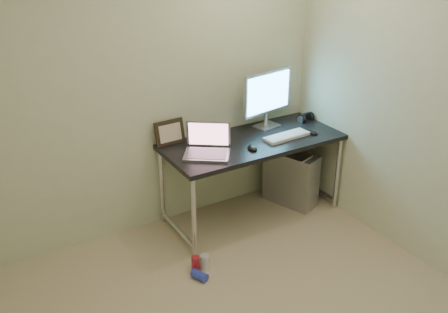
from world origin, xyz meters
TOP-DOWN VIEW (x-y plane):
  - wall_back at (0.00, 1.75)m, footprint 3.50×0.02m
  - desk at (0.96, 1.41)m, footprint 1.57×0.69m
  - tower_computer at (1.41, 1.40)m, footprint 0.37×0.54m
  - cable_a at (1.36, 1.70)m, footprint 0.01×0.16m
  - cable_b at (1.45, 1.68)m, footprint 0.02×0.11m
  - can_red at (0.14, 0.94)m, footprint 0.07×0.07m
  - can_white at (0.20, 0.91)m, footprint 0.09×0.09m
  - can_blue at (0.11, 0.82)m, footprint 0.11×0.14m
  - laptop at (0.49, 1.36)m, footprint 0.46×0.45m
  - monitor at (1.24, 1.60)m, footprint 0.56×0.20m
  - keyboard at (1.24, 1.30)m, footprint 0.44×0.16m
  - mouse_right at (1.50, 1.25)m, footprint 0.09×0.13m
  - mouse_left at (0.85, 1.24)m, footprint 0.10×0.14m
  - headphones at (1.65, 1.53)m, footprint 0.16×0.10m
  - picture_frame at (0.31, 1.69)m, footprint 0.27×0.08m
  - webcam at (0.59, 1.71)m, footprint 0.05×0.04m

SIDE VIEW (x-z plane):
  - can_blue at x=0.11m, z-range 0.00..0.07m
  - can_red at x=0.14m, z-range 0.00..0.12m
  - can_white at x=0.20m, z-range 0.00..0.13m
  - tower_computer at x=1.41m, z-range -0.02..0.54m
  - cable_b at x=1.45m, z-range 0.02..0.74m
  - cable_a at x=1.36m, z-range 0.06..0.74m
  - desk at x=0.96m, z-range 0.30..1.05m
  - keyboard at x=1.24m, z-range 0.75..0.78m
  - mouse_right at x=1.50m, z-range 0.75..0.79m
  - mouse_left at x=0.85m, z-range 0.75..0.79m
  - headphones at x=1.65m, z-range 0.73..0.83m
  - laptop at x=0.49m, z-range 0.68..0.93m
  - webcam at x=0.59m, z-range 0.78..0.91m
  - picture_frame at x=0.31m, z-range 0.75..0.96m
  - monitor at x=1.24m, z-range 0.79..1.32m
  - wall_back at x=0.00m, z-range 0.00..2.50m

